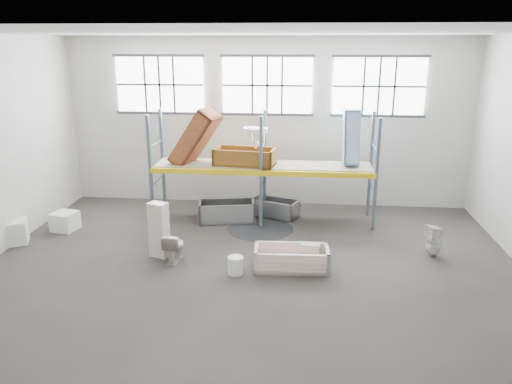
# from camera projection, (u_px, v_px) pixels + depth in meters

# --- Properties ---
(floor) EXTENTS (12.00, 10.00, 0.10)m
(floor) POSITION_uv_depth(u_px,v_px,m) (249.00, 276.00, 10.79)
(floor) COLOR #4A433F
(floor) RESTS_ON ground
(ceiling) EXTENTS (12.00, 10.00, 0.10)m
(ceiling) POSITION_uv_depth(u_px,v_px,m) (248.00, 29.00, 9.30)
(ceiling) COLOR silver
(ceiling) RESTS_ON ground
(wall_back) EXTENTS (12.00, 0.10, 5.00)m
(wall_back) POSITION_uv_depth(u_px,v_px,m) (267.00, 123.00, 14.86)
(wall_back) COLOR #BBB6AC
(wall_back) RESTS_ON ground
(wall_front) EXTENTS (12.00, 0.10, 5.00)m
(wall_front) POSITION_uv_depth(u_px,v_px,m) (197.00, 273.00, 5.24)
(wall_front) COLOR #BCB8AE
(wall_front) RESTS_ON ground
(window_left) EXTENTS (2.60, 0.04, 1.60)m
(window_left) POSITION_uv_depth(u_px,v_px,m) (160.00, 85.00, 14.72)
(window_left) COLOR white
(window_left) RESTS_ON wall_back
(window_mid) EXTENTS (2.60, 0.04, 1.60)m
(window_mid) POSITION_uv_depth(u_px,v_px,m) (267.00, 85.00, 14.43)
(window_mid) COLOR white
(window_mid) RESTS_ON wall_back
(window_right) EXTENTS (2.60, 0.04, 1.60)m
(window_right) POSITION_uv_depth(u_px,v_px,m) (379.00, 86.00, 14.14)
(window_right) COLOR white
(window_right) RESTS_ON wall_back
(rack_upright_la) EXTENTS (0.08, 0.08, 3.00)m
(rack_upright_la) POSITION_uv_depth(u_px,v_px,m) (150.00, 170.00, 13.37)
(rack_upright_la) COLOR slate
(rack_upright_la) RESTS_ON floor
(rack_upright_lb) EXTENTS (0.08, 0.08, 3.00)m
(rack_upright_lb) POSITION_uv_depth(u_px,v_px,m) (163.00, 160.00, 14.52)
(rack_upright_lb) COLOR slate
(rack_upright_lb) RESTS_ON floor
(rack_upright_ma) EXTENTS (0.08, 0.08, 3.00)m
(rack_upright_ma) POSITION_uv_depth(u_px,v_px,m) (261.00, 173.00, 13.10)
(rack_upright_ma) COLOR slate
(rack_upright_ma) RESTS_ON floor
(rack_upright_mb) EXTENTS (0.08, 0.08, 3.00)m
(rack_upright_mb) POSITION_uv_depth(u_px,v_px,m) (265.00, 162.00, 14.24)
(rack_upright_mb) COLOR slate
(rack_upright_mb) RESTS_ON floor
(rack_upright_ra) EXTENTS (0.08, 0.08, 3.00)m
(rack_upright_ra) POSITION_uv_depth(u_px,v_px,m) (376.00, 176.00, 12.83)
(rack_upright_ra) COLOR slate
(rack_upright_ra) RESTS_ON floor
(rack_upright_rb) EXTENTS (0.08, 0.08, 3.00)m
(rack_upright_rb) POSITION_uv_depth(u_px,v_px,m) (371.00, 165.00, 13.97)
(rack_upright_rb) COLOR slate
(rack_upright_rb) RESTS_ON floor
(rack_beam_front) EXTENTS (6.00, 0.10, 0.14)m
(rack_beam_front) POSITION_uv_depth(u_px,v_px,m) (261.00, 173.00, 13.10)
(rack_beam_front) COLOR yellow
(rack_beam_front) RESTS_ON floor
(rack_beam_back) EXTENTS (6.00, 0.10, 0.14)m
(rack_beam_back) POSITION_uv_depth(u_px,v_px,m) (265.00, 162.00, 14.24)
(rack_beam_back) COLOR yellow
(rack_beam_back) RESTS_ON floor
(shelf_deck) EXTENTS (5.90, 1.10, 0.03)m
(shelf_deck) POSITION_uv_depth(u_px,v_px,m) (263.00, 165.00, 13.65)
(shelf_deck) COLOR gray
(shelf_deck) RESTS_ON floor
(wet_patch) EXTENTS (1.80, 1.80, 0.00)m
(wet_patch) POSITION_uv_depth(u_px,v_px,m) (260.00, 229.00, 13.35)
(wet_patch) COLOR black
(wet_patch) RESTS_ON floor
(bathtub_beige) EXTENTS (1.67, 0.84, 0.48)m
(bathtub_beige) POSITION_uv_depth(u_px,v_px,m) (291.00, 258.00, 10.97)
(bathtub_beige) COLOR beige
(bathtub_beige) RESTS_ON floor
(cistern_spare) EXTENTS (0.44, 0.25, 0.40)m
(cistern_spare) POSITION_uv_depth(u_px,v_px,m) (310.00, 252.00, 11.17)
(cistern_spare) COLOR beige
(cistern_spare) RESTS_ON bathtub_beige
(sink_in_tub) EXTENTS (0.50, 0.50, 0.13)m
(sink_in_tub) POSITION_uv_depth(u_px,v_px,m) (274.00, 256.00, 11.26)
(sink_in_tub) COLOR beige
(sink_in_tub) RESTS_ON bathtub_beige
(toilet_beige) EXTENTS (0.46, 0.71, 0.68)m
(toilet_beige) POSITION_uv_depth(u_px,v_px,m) (174.00, 247.00, 11.33)
(toilet_beige) COLOR #C1B0A5
(toilet_beige) RESTS_ON floor
(cistern_tall) EXTENTS (0.49, 0.40, 1.31)m
(cistern_tall) POSITION_uv_depth(u_px,v_px,m) (159.00, 230.00, 11.48)
(cistern_tall) COLOR beige
(cistern_tall) RESTS_ON floor
(toilet_white) EXTENTS (0.46, 0.46, 0.77)m
(toilet_white) POSITION_uv_depth(u_px,v_px,m) (434.00, 241.00, 11.55)
(toilet_white) COLOR silver
(toilet_white) RESTS_ON floor
(steel_tub_left) EXTENTS (1.65, 0.98, 0.57)m
(steel_tub_left) POSITION_uv_depth(u_px,v_px,m) (227.00, 211.00, 13.84)
(steel_tub_left) COLOR #A3A7AB
(steel_tub_left) RESTS_ON floor
(steel_tub_right) EXTENTS (1.48, 1.09, 0.49)m
(steel_tub_right) POSITION_uv_depth(u_px,v_px,m) (275.00, 207.00, 14.29)
(steel_tub_right) COLOR #ADAFB5
(steel_tub_right) RESTS_ON floor
(rust_tub_flat) EXTENTS (1.74, 0.99, 0.46)m
(rust_tub_flat) POSITION_uv_depth(u_px,v_px,m) (245.00, 157.00, 13.52)
(rust_tub_flat) COLOR brown
(rust_tub_flat) RESTS_ON shelf_deck
(rust_tub_tilted) EXTENTS (1.56, 1.14, 1.70)m
(rust_tub_tilted) POSITION_uv_depth(u_px,v_px,m) (196.00, 138.00, 13.55)
(rust_tub_tilted) COLOR #9C5F2A
(rust_tub_tilted) RESTS_ON shelf_deck
(sink_on_shelf) EXTENTS (0.74, 0.62, 0.58)m
(sink_on_shelf) POSITION_uv_depth(u_px,v_px,m) (256.00, 147.00, 13.37)
(sink_on_shelf) COLOR white
(sink_on_shelf) RESTS_ON rust_tub_flat
(blue_tub_upright) EXTENTS (0.47, 0.69, 1.49)m
(blue_tub_upright) POSITION_uv_depth(u_px,v_px,m) (351.00, 136.00, 13.31)
(blue_tub_upright) COLOR #9DC0F2
(blue_tub_upright) RESTS_ON shelf_deck
(bucket) EXTENTS (0.37, 0.37, 0.39)m
(bucket) POSITION_uv_depth(u_px,v_px,m) (235.00, 265.00, 10.73)
(bucket) COLOR white
(bucket) RESTS_ON floor
(carton_near) EXTENTS (0.86, 0.81, 0.58)m
(carton_near) POSITION_uv_depth(u_px,v_px,m) (13.00, 232.00, 12.32)
(carton_near) COLOR white
(carton_near) RESTS_ON floor
(carton_far) EXTENTS (0.69, 0.69, 0.49)m
(carton_far) POSITION_uv_depth(u_px,v_px,m) (65.00, 221.00, 13.21)
(carton_far) COLOR silver
(carton_far) RESTS_ON floor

